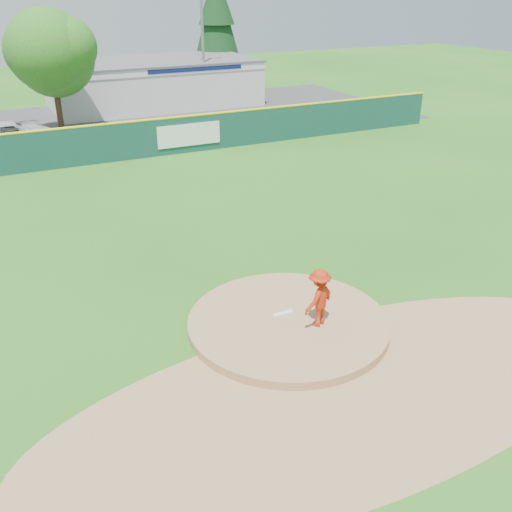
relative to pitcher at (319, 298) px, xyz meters
name	(u,v)px	position (x,y,z in m)	size (l,w,h in m)	color
ground	(288,327)	(-0.59, 0.57, -1.06)	(120.00, 120.00, 0.00)	#286B19
pitchers_mound	(288,327)	(-0.59, 0.57, -1.06)	(5.50, 5.50, 0.50)	#9E774C
pitching_rubber	(283,313)	(-0.59, 0.87, -0.79)	(0.60, 0.15, 0.04)	white
infield_dirt_arc	(351,390)	(-0.59, -2.43, -1.06)	(15.40, 15.40, 0.01)	#9E774C
parking_lot	(89,126)	(-0.59, 27.57, -1.05)	(44.00, 16.00, 0.02)	#38383A
pitcher	(319,298)	(0.00, 0.00, 0.00)	(1.05, 0.60, 1.62)	#B62A0F
van	(12,134)	(-5.50, 24.18, -0.34)	(2.33, 5.04, 1.40)	silver
pool_building_grp	(153,83)	(5.41, 32.56, 0.60)	(15.20, 8.20, 3.31)	silver
fence_banners	(79,147)	(-2.81, 18.49, -0.06)	(15.47, 0.04, 1.20)	#5E0D16
outfield_fence	(121,140)	(-0.59, 18.57, 0.03)	(40.00, 0.14, 2.07)	#144139
deciduous_tree	(51,58)	(-2.59, 25.57, 3.49)	(5.60, 5.60, 7.36)	#382314
conifer_tree	(217,22)	(12.41, 36.57, 4.48)	(4.40, 4.40, 9.50)	#382314
light_pole_right	(202,29)	(8.41, 29.57, 4.48)	(1.75, 0.25, 10.00)	gray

